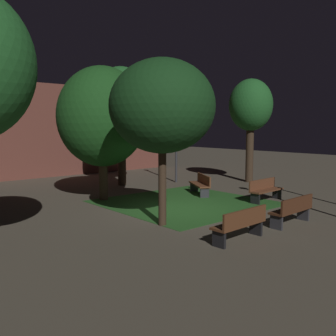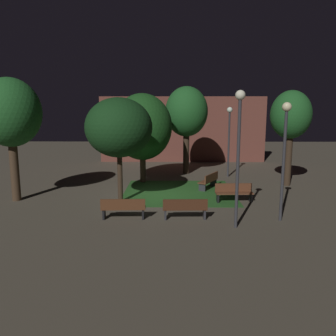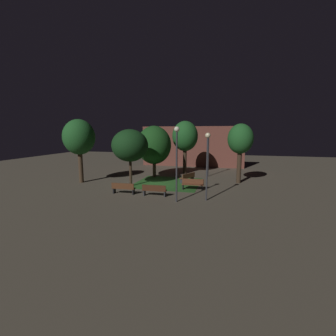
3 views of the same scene
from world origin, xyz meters
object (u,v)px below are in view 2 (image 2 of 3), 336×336
at_px(tree_tall_center, 10,114).
at_px(lamp_post_near_wall, 285,142).
at_px(bench_path_side, 209,180).
at_px(tree_back_left, 119,128).
at_px(tree_lawn_side, 291,116).
at_px(lamp_post_plaza_east, 229,130).
at_px(bench_corner, 185,208).
at_px(tree_back_right, 187,112).
at_px(lamp_post_path_center, 239,138).
at_px(bench_near_trees, 123,208).
at_px(bench_front_right, 234,192).
at_px(tree_right_canopy, 142,127).

relative_size(tree_tall_center, lamp_post_near_wall, 1.26).
relative_size(bench_path_side, tree_back_left, 0.36).
bearing_deg(tree_lawn_side, lamp_post_plaza_east, 140.87).
distance_m(tree_tall_center, tree_lawn_side, 14.89).
bearing_deg(bench_corner, lamp_post_near_wall, -1.30).
bearing_deg(tree_back_left, tree_back_right, 64.84).
bearing_deg(tree_back_left, lamp_post_plaza_east, 45.29).
bearing_deg(tree_lawn_side, lamp_post_path_center, -120.95).
height_order(bench_corner, tree_back_left, tree_back_left).
relative_size(bench_near_trees, lamp_post_near_wall, 0.39).
xyz_separation_m(tree_back_right, tree_tall_center, (-8.64, -7.16, 0.01)).
height_order(bench_path_side, lamp_post_plaza_east, lamp_post_plaza_east).
bearing_deg(tree_lawn_side, lamp_post_near_wall, -110.54).
relative_size(bench_corner, tree_back_left, 0.36).
xyz_separation_m(bench_near_trees, bench_path_side, (4.09, 5.44, 0.00)).
relative_size(lamp_post_path_center, lamp_post_near_wall, 1.09).
height_order(bench_path_side, tree_tall_center, tree_tall_center).
bearing_deg(tree_lawn_side, bench_front_right, -136.11).
distance_m(bench_front_right, lamp_post_near_wall, 4.13).
bearing_deg(tree_right_canopy, tree_tall_center, -143.38).
bearing_deg(tree_right_canopy, bench_front_right, -42.94).
xyz_separation_m(tree_right_canopy, tree_lawn_side, (8.59, -0.82, 0.67)).
distance_m(bench_corner, tree_back_right, 10.67).
height_order(lamp_post_plaza_east, lamp_post_near_wall, lamp_post_near_wall).
relative_size(bench_corner, lamp_post_plaza_east, 0.40).
distance_m(bench_front_right, tree_lawn_side, 6.35).
height_order(bench_corner, lamp_post_plaza_east, lamp_post_plaza_east).
xyz_separation_m(bench_path_side, lamp_post_plaza_east, (1.62, 3.43, 2.63)).
xyz_separation_m(bench_corner, lamp_post_path_center, (1.89, -0.93, 2.94)).
distance_m(bench_near_trees, tree_back_right, 11.06).
xyz_separation_m(bench_corner, lamp_post_near_wall, (3.85, -0.09, 2.70)).
height_order(bench_front_right, tree_tall_center, tree_tall_center).
bearing_deg(bench_near_trees, bench_path_side, 53.07).
distance_m(tree_back_right, lamp_post_path_center, 11.03).
bearing_deg(tree_back_right, bench_corner, -92.56).
height_order(bench_near_trees, bench_front_right, same).
bearing_deg(tree_tall_center, lamp_post_near_wall, -13.57).
bearing_deg(tree_tall_center, tree_lawn_side, 13.77).
bearing_deg(tree_back_left, bench_path_side, 31.77).
relative_size(tree_right_canopy, lamp_post_near_wall, 1.15).
relative_size(bench_path_side, tree_lawn_side, 0.33).
bearing_deg(tree_right_canopy, bench_near_trees, -91.49).
distance_m(tree_lawn_side, tree_back_left, 10.04).
xyz_separation_m(lamp_post_path_center, lamp_post_plaza_east, (1.30, 9.79, -0.31)).
xyz_separation_m(tree_back_right, lamp_post_path_center, (1.45, -10.90, -0.81)).
xyz_separation_m(bench_path_side, lamp_post_path_center, (0.32, -6.36, 2.94)).
height_order(bench_near_trees, tree_lawn_side, tree_lawn_side).
relative_size(bench_corner, bench_path_side, 1.01).
bearing_deg(lamp_post_plaza_east, lamp_post_path_center, -97.54).
xyz_separation_m(lamp_post_path_center, lamp_post_near_wall, (1.95, 0.84, -0.23)).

